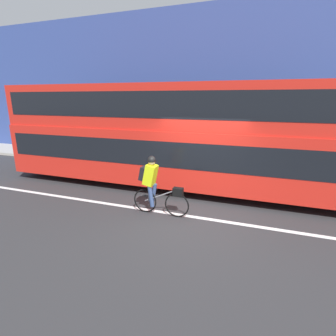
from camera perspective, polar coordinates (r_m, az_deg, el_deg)
ground_plane at (r=7.04m, az=4.97°, el=-10.63°), size 80.00×80.00×0.00m
road_center_line at (r=7.08m, az=5.06°, el=-10.46°), size 50.00×0.14×0.01m
sidewalk_curb at (r=11.75m, az=11.42°, el=0.07°), size 60.00×2.23×0.13m
building_facade at (r=12.62m, az=13.17°, el=16.76°), size 60.00×0.30×7.00m
bus at (r=9.05m, az=0.83°, el=8.02°), size 11.88×2.60×3.48m
cyclist_on_bike at (r=6.92m, az=-2.95°, el=-3.36°), size 1.57×0.32×1.59m
street_sign_post at (r=11.35m, az=27.68°, el=5.68°), size 0.36×0.09×2.50m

